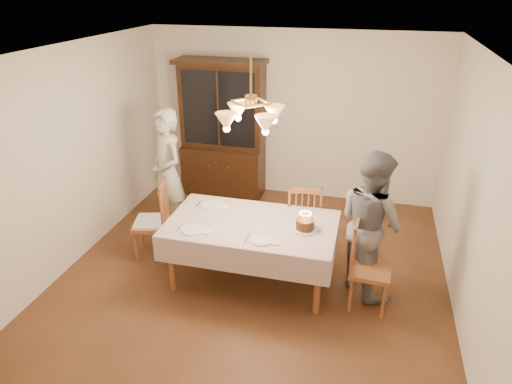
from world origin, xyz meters
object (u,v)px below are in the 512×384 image
(china_hutch, at_px, (223,132))
(chair_far_side, at_px, (303,222))
(birthday_cake, at_px, (305,225))
(dining_table, at_px, (252,229))
(elderly_woman, at_px, (168,173))

(china_hutch, bearing_deg, chair_far_side, -44.72)
(chair_far_side, xyz_separation_m, birthday_cake, (0.12, -0.71, 0.37))
(dining_table, xyz_separation_m, birthday_cake, (0.60, 0.00, 0.13))
(dining_table, relative_size, chair_far_side, 1.90)
(china_hutch, xyz_separation_m, birthday_cake, (1.67, -2.25, -0.23))
(dining_table, xyz_separation_m, elderly_woman, (-1.38, 0.83, 0.19))
(china_hutch, xyz_separation_m, chair_far_side, (1.55, -1.54, -0.60))
(china_hutch, height_order, chair_far_side, china_hutch)
(dining_table, bearing_deg, birthday_cake, 0.33)
(birthday_cake, bearing_deg, china_hutch, 126.64)
(china_hutch, bearing_deg, elderly_woman, -102.35)
(dining_table, distance_m, china_hutch, 2.52)
(chair_far_side, height_order, birthday_cake, chair_far_side)
(dining_table, bearing_deg, chair_far_side, 56.13)
(dining_table, height_order, elderly_woman, elderly_woman)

